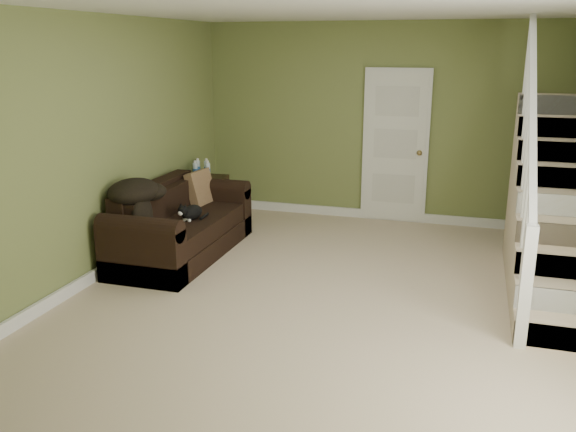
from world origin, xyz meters
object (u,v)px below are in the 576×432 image
Objects in this scene: side_table at (204,200)px; cat at (191,213)px; sofa at (179,228)px; banana at (172,227)px.

cat is (0.43, -1.28, 0.20)m from side_table.
sofa is 2.38× the size of side_table.
side_table reaches higher than banana.
banana is (-0.02, -0.41, -0.05)m from cat.
cat is at bearing 61.32° from banana.
side_table is at bearing 119.79° from cat.
cat is at bearing -18.27° from sofa.
side_table is 4.00× the size of banana.
cat is at bearing -71.42° from side_table.
side_table is 1.36m from cat.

